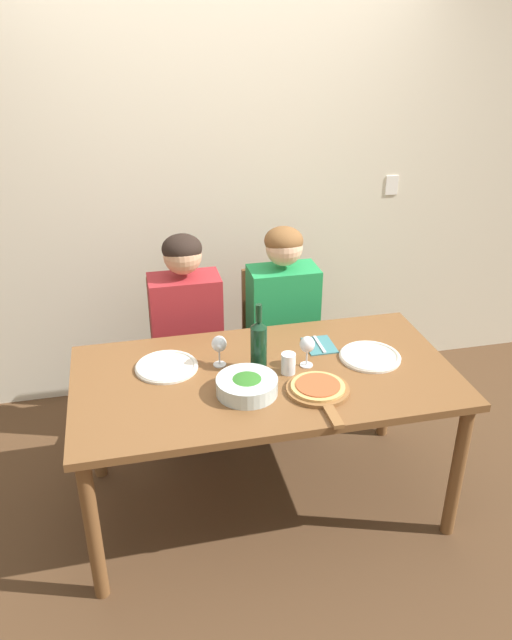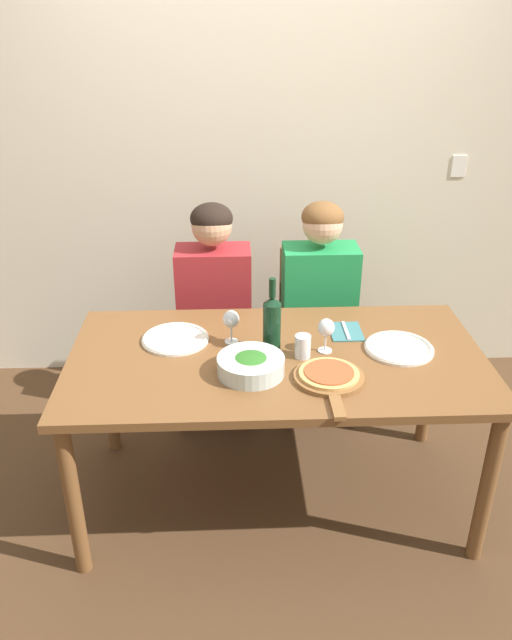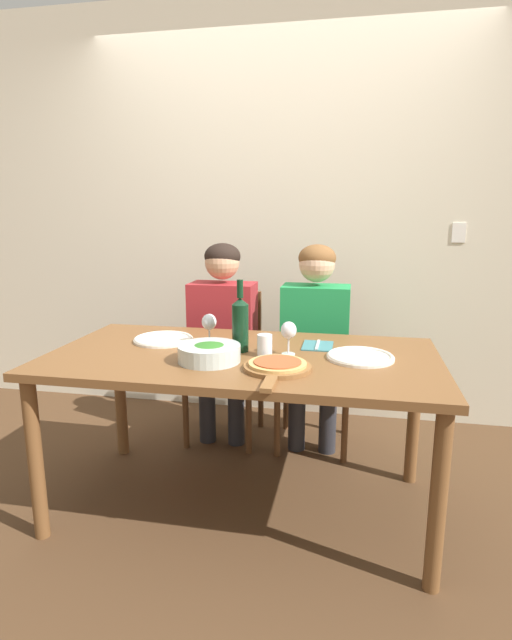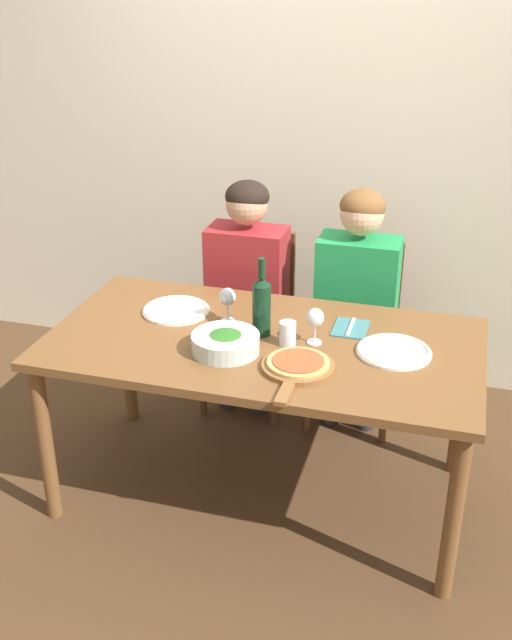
{
  "view_description": "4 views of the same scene",
  "coord_description": "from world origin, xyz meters",
  "views": [
    {
      "loc": [
        -0.58,
        -2.34,
        2.25
      ],
      "look_at": [
        -0.0,
        0.17,
        0.95
      ],
      "focal_mm": 35.0,
      "sensor_mm": 36.0,
      "label": 1
    },
    {
      "loc": [
        -0.18,
        -2.24,
        2.05
      ],
      "look_at": [
        -0.08,
        0.17,
        0.84
      ],
      "focal_mm": 35.0,
      "sensor_mm": 36.0,
      "label": 2
    },
    {
      "loc": [
        0.48,
        -2.09,
        1.38
      ],
      "look_at": [
        0.03,
        0.15,
        0.88
      ],
      "focal_mm": 28.0,
      "sensor_mm": 36.0,
      "label": 3
    },
    {
      "loc": [
        0.71,
        -2.57,
        2.12
      ],
      "look_at": [
        -0.05,
        0.06,
        0.81
      ],
      "focal_mm": 42.0,
      "sensor_mm": 36.0,
      "label": 4
    }
  ],
  "objects": [
    {
      "name": "wine_glass_left",
      "position": [
        -0.19,
        0.12,
        0.86
      ],
      "size": [
        0.07,
        0.07,
        0.15
      ],
      "color": "silver",
      "rests_on": "dining_table"
    },
    {
      "name": "pizza_on_board",
      "position": [
        0.19,
        -0.2,
        0.77
      ],
      "size": [
        0.28,
        0.42,
        0.04
      ],
      "color": "brown",
      "rests_on": "dining_table"
    },
    {
      "name": "back_wall",
      "position": [
        0.0,
        1.23,
        1.35
      ],
      "size": [
        10.0,
        0.06,
        2.7
      ],
      "color": "beige",
      "rests_on": "ground"
    },
    {
      "name": "fork_on_napkin",
      "position": [
        0.32,
        0.19,
        0.76
      ],
      "size": [
        0.14,
        0.18,
        0.01
      ],
      "color": "#387075",
      "rests_on": "dining_table"
    },
    {
      "name": "chair_right",
      "position": [
        0.27,
        0.79,
        0.48
      ],
      "size": [
        0.42,
        0.42,
        0.89
      ],
      "color": "brown",
      "rests_on": "ground"
    },
    {
      "name": "dinner_plate_right",
      "position": [
        0.52,
        0.02,
        0.76
      ],
      "size": [
        0.29,
        0.29,
        0.02
      ],
      "color": "silver",
      "rests_on": "dining_table"
    },
    {
      "name": "ground_plane",
      "position": [
        0.0,
        0.0,
        0.0
      ],
      "size": [
        40.0,
        40.0,
        0.0
      ],
      "primitive_type": "plane",
      "color": "#4C331E"
    },
    {
      "name": "wine_glass_right",
      "position": [
        0.2,
        0.03,
        0.86
      ],
      "size": [
        0.07,
        0.07,
        0.15
      ],
      "color": "silver",
      "rests_on": "dining_table"
    },
    {
      "name": "dining_table",
      "position": [
        0.0,
        0.0,
        0.67
      ],
      "size": [
        1.73,
        0.9,
        0.76
      ],
      "color": "brown",
      "rests_on": "ground"
    },
    {
      "name": "person_woman",
      "position": [
        -0.27,
        0.68,
        0.72
      ],
      "size": [
        0.47,
        0.51,
        1.2
      ],
      "color": "#28282D",
      "rests_on": "ground"
    },
    {
      "name": "wine_bottle",
      "position": [
        -0.02,
        0.05,
        0.89
      ],
      "size": [
        0.08,
        0.08,
        0.33
      ],
      "color": "black",
      "rests_on": "dining_table"
    },
    {
      "name": "person_man",
      "position": [
        0.27,
        0.68,
        0.72
      ],
      "size": [
        0.47,
        0.51,
        1.2
      ],
      "color": "#28282D",
      "rests_on": "ground"
    },
    {
      "name": "dinner_plate_left",
      "position": [
        -0.43,
        0.15,
        0.76
      ],
      "size": [
        0.29,
        0.29,
        0.02
      ],
      "color": "silver",
      "rests_on": "dining_table"
    },
    {
      "name": "water_tumbler",
      "position": [
        0.1,
        -0.02,
        0.8
      ],
      "size": [
        0.07,
        0.07,
        0.1
      ],
      "color": "silver",
      "rests_on": "dining_table"
    },
    {
      "name": "broccoli_bowl",
      "position": [
        -0.11,
        -0.14,
        0.79
      ],
      "size": [
        0.27,
        0.27,
        0.08
      ],
      "color": "silver",
      "rests_on": "dining_table"
    },
    {
      "name": "chair_left",
      "position": [
        -0.27,
        0.79,
        0.48
      ],
      "size": [
        0.42,
        0.42,
        0.89
      ],
      "color": "brown",
      "rests_on": "ground"
    }
  ]
}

